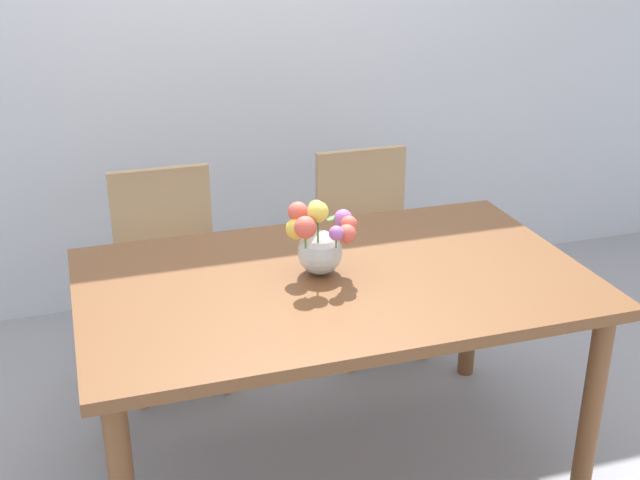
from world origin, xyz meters
TOP-DOWN VIEW (x-y plane):
  - ground_plane at (0.00, 0.00)m, footprint 12.00×12.00m
  - back_wall at (0.00, 1.60)m, footprint 7.00×0.10m
  - dining_table at (0.00, 0.00)m, footprint 1.68×1.01m
  - chair_left at (-0.45, 0.85)m, footprint 0.42×0.42m
  - chair_right at (0.45, 0.85)m, footprint 0.42×0.42m
  - flower_vase at (-0.04, 0.04)m, footprint 0.23×0.21m

SIDE VIEW (x-z plane):
  - ground_plane at x=0.00m, z-range 0.00..0.00m
  - chair_left at x=-0.45m, z-range 0.07..0.97m
  - chair_right at x=0.45m, z-range 0.07..0.97m
  - dining_table at x=0.00m, z-range 0.30..1.07m
  - flower_vase at x=-0.04m, z-range 0.76..1.03m
  - back_wall at x=0.00m, z-range 0.00..2.80m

